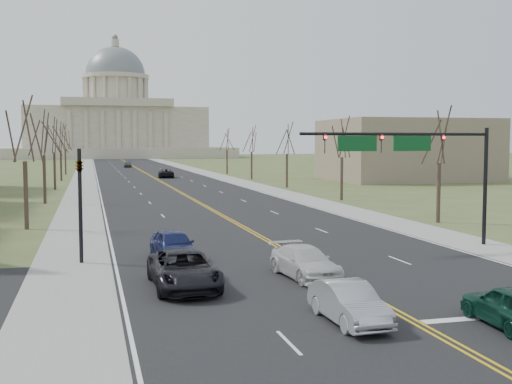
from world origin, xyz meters
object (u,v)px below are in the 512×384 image
car_far_nb (166,173)px  car_far_sb (128,164)px  signal_left (80,193)px  car_sb_outer_lead (184,270)px  car_sb_inner_lead (349,303)px  car_sb_inner_second (305,262)px  car_sb_outer_second (174,245)px  signal_mast (411,152)px  car_nb_inner_lead (511,306)px

car_far_nb → car_far_sb: (-3.96, 47.31, -0.02)m
signal_left → car_sb_outer_lead: (4.37, -7.14, -2.89)m
car_sb_inner_lead → car_far_sb: (0.43, 140.60, 0.06)m
car_sb_inner_second → car_sb_outer_second: size_ratio=1.03×
signal_mast → car_sb_outer_lead: signal_mast is taller
car_nb_inner_lead → car_far_nb: car_far_nb is taller
signal_mast → car_sb_inner_lead: 17.69m
car_sb_outer_lead → car_far_sb: size_ratio=1.28×
car_sb_outer_lead → car_sb_outer_second: bearing=85.6°
car_sb_outer_lead → car_far_sb: (5.27, 133.86, -0.04)m
signal_left → car_nb_inner_lead: size_ratio=1.38×
car_sb_outer_lead → car_sb_inner_second: bearing=6.6°
car_far_nb → signal_mast: bearing=98.0°
signal_mast → car_sb_outer_lead: 16.97m
signal_mast → car_sb_outer_lead: bearing=-153.9°
car_sb_inner_lead → car_sb_outer_lead: car_sb_outer_lead is taller
signal_mast → car_far_nb: bearing=93.9°
car_sb_inner_lead → car_sb_outer_second: size_ratio=0.89×
car_nb_inner_lead → car_sb_outer_second: 18.06m
signal_mast → car_sb_inner_lead: size_ratio=2.81×
car_nb_inner_lead → car_sb_inner_lead: car_nb_inner_lead is taller
car_nb_inner_lead → car_sb_inner_lead: 5.50m
signal_mast → car_sb_inner_second: (-8.78, -6.38, -5.03)m
signal_mast → car_far_sb: 127.16m
car_sb_outer_second → signal_mast: bearing=-3.5°
car_nb_inner_lead → car_far_sb: bearing=-85.4°
car_sb_inner_second → car_far_nb: size_ratio=0.88×
car_sb_inner_second → car_far_sb: 133.10m
signal_left → car_far_nb: signal_left is taller
car_sb_outer_second → car_far_sb: bearing=82.3°
signal_left → car_sb_inner_second: signal_left is taller
car_sb_outer_second → car_far_nb: car_sb_outer_second is taller
car_nb_inner_lead → car_sb_inner_second: bearing=-63.3°
signal_left → car_sb_inner_lead: (9.21, -13.89, -2.99)m
car_sb_outer_second → car_sb_inner_second: bearing=-52.9°
signal_left → car_nb_inner_lead: (14.36, -15.81, -2.96)m
car_sb_inner_second → car_far_sb: car_far_sb is taller
signal_mast → car_sb_outer_second: 15.01m
signal_left → car_far_nb: 80.61m
car_sb_inner_lead → car_sb_outer_second: bearing=106.6°
car_sb_outer_second → car_far_nb: bearing=78.2°
signal_left → car_sb_inner_lead: signal_left is taller
car_sb_outer_lead → car_sb_outer_second: 6.65m
car_sb_inner_lead → car_sb_inner_second: car_sb_inner_second is taller
car_sb_inner_second → car_sb_outer_second: (-5.40, 5.87, 0.10)m
car_nb_inner_lead → car_sb_outer_lead: size_ratio=0.75×
car_sb_inner_second → car_sb_outer_second: car_sb_outer_second is taller
car_sb_inner_second → car_far_sb: (-0.53, 133.09, 0.05)m
signal_mast → signal_left: signal_mast is taller
car_sb_inner_lead → car_sb_outer_lead: (-4.84, 6.74, 0.10)m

